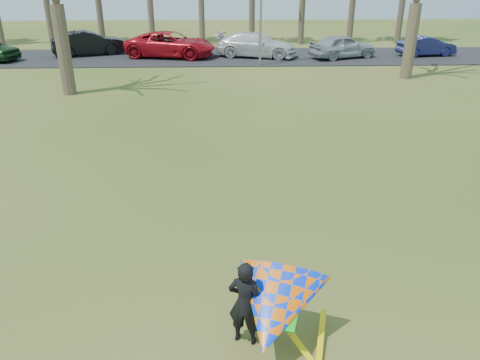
{
  "coord_description": "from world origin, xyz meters",
  "views": [
    {
      "loc": [
        -0.37,
        -8.23,
        5.79
      ],
      "look_at": [
        0.0,
        2.0,
        1.1
      ],
      "focal_mm": 35.0,
      "sensor_mm": 36.0,
      "label": 1
    }
  ],
  "objects_px": {
    "car_1": "(88,43)",
    "car_4": "(343,46)",
    "car_5": "(426,46)",
    "car_3": "(256,45)",
    "kite_flyer": "(272,309)",
    "car_2": "(170,44)"
  },
  "relations": [
    {
      "from": "car_1",
      "to": "car_4",
      "type": "height_order",
      "value": "car_1"
    },
    {
      "from": "car_1",
      "to": "car_5",
      "type": "distance_m",
      "value": 23.68
    },
    {
      "from": "car_1",
      "to": "car_4",
      "type": "distance_m",
      "value": 17.67
    },
    {
      "from": "car_1",
      "to": "car_5",
      "type": "height_order",
      "value": "car_1"
    },
    {
      "from": "car_1",
      "to": "car_3",
      "type": "xyz_separation_m",
      "value": [
        11.74,
        -1.13,
        -0.01
      ]
    },
    {
      "from": "kite_flyer",
      "to": "car_1",
      "type": "bearing_deg",
      "value": 109.7
    },
    {
      "from": "car_3",
      "to": "kite_flyer",
      "type": "xyz_separation_m",
      "value": [
        -1.6,
        -27.19,
        -0.03
      ]
    },
    {
      "from": "car_5",
      "to": "car_3",
      "type": "bearing_deg",
      "value": 80.99
    },
    {
      "from": "car_2",
      "to": "car_3",
      "type": "xyz_separation_m",
      "value": [
        5.89,
        -0.12,
        -0.04
      ]
    },
    {
      "from": "kite_flyer",
      "to": "car_4",
      "type": "bearing_deg",
      "value": 74.34
    },
    {
      "from": "kite_flyer",
      "to": "car_2",
      "type": "bearing_deg",
      "value": 98.94
    },
    {
      "from": "car_5",
      "to": "kite_flyer",
      "type": "distance_m",
      "value": 30.34
    },
    {
      "from": "kite_flyer",
      "to": "car_3",
      "type": "bearing_deg",
      "value": 86.64
    },
    {
      "from": "car_3",
      "to": "car_5",
      "type": "xyz_separation_m",
      "value": [
        11.91,
        -0.03,
        -0.15
      ]
    },
    {
      "from": "car_2",
      "to": "car_4",
      "type": "distance_m",
      "value": 11.76
    },
    {
      "from": "car_1",
      "to": "car_5",
      "type": "bearing_deg",
      "value": -114.41
    },
    {
      "from": "car_2",
      "to": "car_4",
      "type": "height_order",
      "value": "car_2"
    },
    {
      "from": "car_3",
      "to": "car_5",
      "type": "distance_m",
      "value": 11.91
    },
    {
      "from": "car_3",
      "to": "car_1",
      "type": "bearing_deg",
      "value": 99.57
    },
    {
      "from": "car_1",
      "to": "car_2",
      "type": "relative_size",
      "value": 0.82
    },
    {
      "from": "car_2",
      "to": "car_4",
      "type": "xyz_separation_m",
      "value": [
        11.73,
        -0.78,
        -0.07
      ]
    },
    {
      "from": "car_3",
      "to": "kite_flyer",
      "type": "height_order",
      "value": "kite_flyer"
    }
  ]
}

